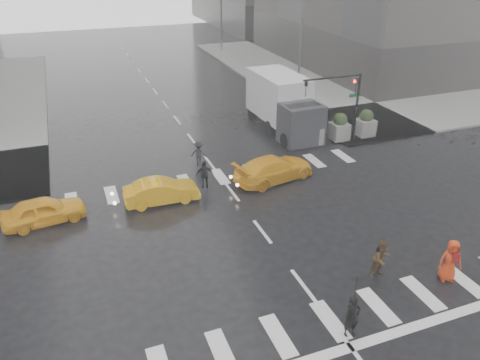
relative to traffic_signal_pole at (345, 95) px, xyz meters
name	(u,v)px	position (x,y,z in m)	size (l,w,h in m)	color
ground	(262,232)	(-9.01, -8.01, -3.22)	(120.00, 120.00, 0.00)	black
sidewalk_ne	(385,88)	(10.49, 9.49, -3.14)	(35.00, 35.00, 0.15)	gray
road_markings	(262,232)	(-9.01, -8.01, -3.21)	(18.00, 48.00, 0.01)	silver
traffic_signal_pole	(345,95)	(0.00, 0.00, 0.00)	(4.45, 0.42, 4.50)	black
street_lamp_near	(299,37)	(1.86, 9.99, 1.73)	(2.15, 0.22, 9.00)	#59595B
street_lamp_far	(220,8)	(1.86, 29.99, 1.73)	(2.15, 0.22, 9.00)	#59595B
planter_west	(312,131)	(-2.01, 0.19, -2.23)	(1.10, 1.10, 1.80)	gray
planter_mid	(340,127)	(-0.01, 0.19, -2.23)	(1.10, 1.10, 1.80)	gray
planter_east	(365,123)	(1.99, 0.19, -2.23)	(1.10, 1.10, 1.80)	gray
pedestrian_black	(355,297)	(-8.72, -14.81, -1.58)	(0.97, 0.98, 2.43)	black
pedestrian_brown	(381,259)	(-5.94, -12.55, -2.39)	(0.80, 0.62, 1.65)	#473019
pedestrian_orange	(451,261)	(-3.59, -13.67, -2.32)	(1.02, 0.87, 1.78)	red
pedestrian_far_a	(205,175)	(-10.19, -3.01, -2.42)	(0.94, 0.57, 1.60)	black
pedestrian_far_b	(199,153)	(-9.67, -0.10, -2.46)	(0.98, 0.54, 1.52)	black
taxi_front	(44,211)	(-18.24, -3.64, -2.58)	(1.50, 3.73, 1.27)	#FFAE0D
taxi_mid	(161,191)	(-12.68, -3.68, -2.60)	(1.31, 3.75, 1.23)	#FFAE0D
taxi_rear	(274,169)	(-6.35, -3.41, -2.54)	(1.91, 4.14, 1.36)	#FFAE0D
box_truck	(284,103)	(-2.63, 3.20, -1.20)	(2.67, 7.12, 3.78)	silver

